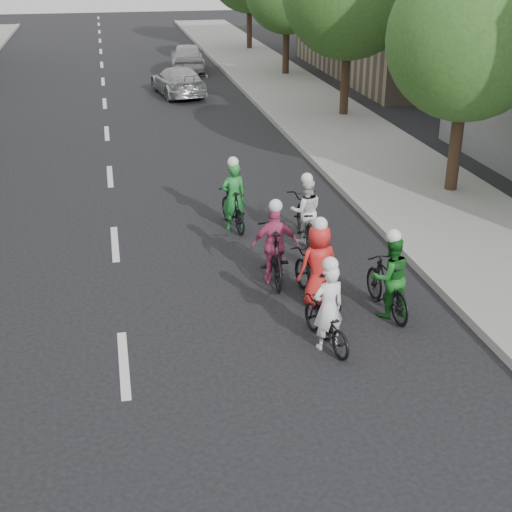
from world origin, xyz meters
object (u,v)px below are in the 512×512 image
object	(u,v)px
cyclist_0	(389,282)
cyclist_3	(274,250)
follow_car_lead	(178,81)
follow_car_trail	(188,57)
cyclist_5	(317,273)
cyclist_1	(305,216)
cyclist_2	(327,317)
cyclist_4	(233,204)

from	to	relation	value
cyclist_0	cyclist_3	distance (m)	2.42
follow_car_lead	follow_car_trail	bearing A→B (deg)	-109.15
cyclist_5	follow_car_trail	size ratio (longest dim) A/B	0.46
cyclist_1	cyclist_3	size ratio (longest dim) A/B	1.01
follow_car_lead	cyclist_0	bearing A→B (deg)	85.89
cyclist_3	follow_car_trail	world-z (taller)	cyclist_3
cyclist_2	follow_car_trail	world-z (taller)	cyclist_2
cyclist_3	cyclist_4	bearing A→B (deg)	-79.14
cyclist_2	cyclist_4	xyz separation A→B (m)	(-0.57, 5.48, 0.08)
cyclist_1	cyclist_2	world-z (taller)	cyclist_2
cyclist_3	follow_car_trail	xyz separation A→B (m)	(1.26, 24.62, 0.05)
cyclist_1	cyclist_3	distance (m)	2.17
cyclist_2	follow_car_lead	xyz separation A→B (m)	(-0.16, 21.16, 0.08)
cyclist_0	cyclist_5	world-z (taller)	cyclist_5
cyclist_1	follow_car_trail	distance (m)	22.77
cyclist_3	cyclist_5	distance (m)	1.21
cyclist_2	cyclist_5	world-z (taller)	cyclist_5
cyclist_1	cyclist_2	distance (m)	4.52
cyclist_1	follow_car_lead	xyz separation A→B (m)	(-1.02, 16.73, 0.03)
cyclist_2	cyclist_3	xyz separation A→B (m)	(-0.28, 2.58, 0.12)
follow_car_trail	cyclist_2	bearing A→B (deg)	92.88
follow_car_lead	cyclist_3	bearing A→B (deg)	81.14
cyclist_3	cyclist_2	bearing A→B (deg)	101.12
cyclist_0	cyclist_2	distance (m)	1.64
cyclist_0	cyclist_1	size ratio (longest dim) A/B	0.88
cyclist_0	cyclist_5	bearing A→B (deg)	-35.49
cyclist_5	follow_car_trail	bearing A→B (deg)	-102.58
cyclist_1	cyclist_4	distance (m)	1.77
cyclist_4	cyclist_5	distance (m)	4.05
cyclist_3	cyclist_5	size ratio (longest dim) A/B	1.02
cyclist_3	cyclist_5	bearing A→B (deg)	122.72
cyclist_1	cyclist_5	xyz separation A→B (m)	(-0.57, -2.92, 0.02)
cyclist_2	follow_car_trail	bearing A→B (deg)	-102.94
cyclist_0	follow_car_lead	distance (m)	20.38
cyclist_3	cyclist_4	size ratio (longest dim) A/B	1.11
follow_car_lead	cyclist_2	bearing A→B (deg)	81.93
cyclist_4	cyclist_0	bearing A→B (deg)	104.27
follow_car_trail	cyclist_4	bearing A→B (deg)	90.86
cyclist_1	follow_car_lead	bearing A→B (deg)	-80.90
cyclist_0	cyclist_3	world-z (taller)	cyclist_3
cyclist_1	cyclist_4	size ratio (longest dim) A/B	1.12
cyclist_1	cyclist_3	bearing A→B (deg)	64.10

